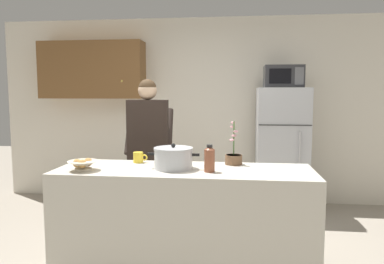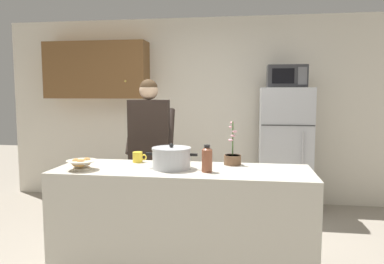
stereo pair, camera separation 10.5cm
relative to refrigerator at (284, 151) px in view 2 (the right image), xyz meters
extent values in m
cube|color=silver|center=(-1.02, 0.45, 0.49)|extent=(6.00, 0.12, 2.60)
cube|color=brown|center=(-2.62, 0.22, 1.06)|extent=(1.47, 0.34, 0.79)
sphere|color=gold|center=(-2.14, 0.05, 0.90)|extent=(0.03, 0.03, 0.03)
cube|color=beige|center=(-1.02, -1.85, -0.35)|extent=(2.13, 0.68, 0.92)
cube|color=#B7BABF|center=(0.00, 0.00, 0.00)|extent=(0.64, 0.64, 1.62)
cube|color=#333333|center=(0.00, -0.32, 0.36)|extent=(0.63, 0.01, 0.01)
cylinder|color=#B2B2B7|center=(0.18, -0.35, -0.08)|extent=(0.02, 0.02, 0.73)
cube|color=#2D2D30|center=(0.00, -0.02, 0.95)|extent=(0.48, 0.36, 0.28)
cube|color=black|center=(-0.06, -0.20, 0.95)|extent=(0.26, 0.01, 0.18)
cube|color=#59595B|center=(0.17, -0.20, 0.95)|extent=(0.11, 0.01, 0.21)
cylinder|color=#33384C|center=(-1.45, -1.00, -0.40)|extent=(0.11, 0.11, 0.82)
cylinder|color=#33384C|center=(-1.60, -1.01, -0.40)|extent=(0.11, 0.11, 0.82)
cube|color=#2D231E|center=(-1.53, -1.00, 0.34)|extent=(0.45, 0.24, 0.65)
sphere|color=beige|center=(-1.53, -1.00, 0.77)|extent=(0.20, 0.20, 0.20)
sphere|color=#4C3823|center=(-1.53, -1.00, 0.79)|extent=(0.19, 0.19, 0.19)
cylinder|color=#2D231E|center=(-1.32, -0.86, 0.32)|extent=(0.12, 0.39, 0.50)
cylinder|color=#2D231E|center=(-1.75, -0.91, 0.32)|extent=(0.12, 0.39, 0.50)
cylinder|color=silver|center=(-1.11, -1.86, 0.19)|extent=(0.32, 0.32, 0.16)
cylinder|color=silver|center=(-1.11, -1.86, 0.28)|extent=(0.33, 0.33, 0.02)
sphere|color=black|center=(-1.11, -1.86, 0.31)|extent=(0.04, 0.04, 0.04)
cube|color=black|center=(-1.30, -1.86, 0.23)|extent=(0.06, 0.02, 0.02)
cube|color=black|center=(-0.92, -1.86, 0.23)|extent=(0.06, 0.02, 0.02)
cylinder|color=yellow|center=(-1.47, -1.62, 0.16)|extent=(0.09, 0.09, 0.10)
torus|color=yellow|center=(-1.41, -1.62, 0.16)|extent=(0.06, 0.01, 0.06)
cylinder|color=beige|center=(-1.82, -2.02, 0.12)|extent=(0.14, 0.14, 0.02)
cone|color=beige|center=(-1.82, -2.02, 0.16)|extent=(0.25, 0.25, 0.06)
sphere|color=tan|center=(-1.86, -2.04, 0.18)|extent=(0.07, 0.07, 0.07)
sphere|color=tan|center=(-1.79, -1.99, 0.18)|extent=(0.07, 0.07, 0.07)
sphere|color=tan|center=(-1.81, -2.06, 0.18)|extent=(0.07, 0.07, 0.07)
cylinder|color=brown|center=(-0.80, -1.94, 0.20)|extent=(0.08, 0.08, 0.18)
cone|color=brown|center=(-0.80, -1.94, 0.31)|extent=(0.08, 0.08, 0.03)
cylinder|color=#262626|center=(-0.80, -1.94, 0.32)|extent=(0.05, 0.05, 0.02)
cylinder|color=brown|center=(-0.61, -1.61, 0.15)|extent=(0.15, 0.15, 0.09)
cylinder|color=#38281E|center=(-0.61, -1.61, 0.19)|extent=(0.14, 0.14, 0.01)
cylinder|color=#4C7238|center=(-0.61, -1.61, 0.35)|extent=(0.01, 0.04, 0.30)
ellipsoid|color=pink|center=(-0.63, -1.63, 0.33)|extent=(0.04, 0.03, 0.02)
ellipsoid|color=pink|center=(-0.61, -1.62, 0.37)|extent=(0.04, 0.03, 0.02)
ellipsoid|color=pink|center=(-0.60, -1.62, 0.41)|extent=(0.04, 0.03, 0.02)
ellipsoid|color=pink|center=(-0.62, -1.60, 0.44)|extent=(0.04, 0.03, 0.02)
ellipsoid|color=pink|center=(-0.62, -1.60, 0.48)|extent=(0.04, 0.03, 0.02)
camera|label=1|loc=(-0.60, -4.81, 0.74)|focal=34.24mm
camera|label=2|loc=(-0.50, -4.80, 0.74)|focal=34.24mm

